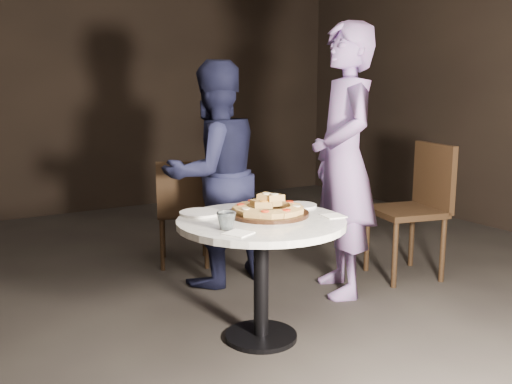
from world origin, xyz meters
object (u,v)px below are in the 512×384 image
at_px(water_glass, 226,221).
at_px(diner_teal, 343,161).
at_px(focaccia_pile, 268,207).
at_px(serving_board, 268,213).
at_px(diner_navy, 214,174).
at_px(chair_far, 183,205).
at_px(chair_right, 418,200).
at_px(table, 261,242).

relative_size(water_glass, diner_teal, 0.05).
height_order(focaccia_pile, diner_teal, diner_teal).
xyz_separation_m(serving_board, focaccia_pile, (0.00, 0.00, 0.04)).
xyz_separation_m(serving_board, diner_navy, (0.13, 0.85, 0.08)).
height_order(chair_far, diner_navy, diner_navy).
xyz_separation_m(water_glass, chair_right, (1.71, 0.40, -0.15)).
bearing_deg(chair_right, diner_teal, -78.36).
relative_size(focaccia_pile, diner_teal, 0.22).
bearing_deg(focaccia_pile, chair_far, 85.63).
distance_m(serving_board, diner_teal, 0.80).
height_order(chair_right, diner_navy, diner_navy).
bearing_deg(diner_teal, chair_right, 109.95).
distance_m(chair_far, diner_navy, 0.50).
relative_size(water_glass, chair_far, 0.12).
relative_size(focaccia_pile, diner_navy, 0.26).
bearing_deg(diner_navy, diner_teal, 130.60).
height_order(serving_board, diner_teal, diner_teal).
bearing_deg(serving_board, table, -144.98).
distance_m(chair_right, diner_navy, 1.40).
distance_m(water_glass, diner_teal, 1.15).
height_order(chair_right, diner_teal, diner_teal).
distance_m(table, focaccia_pile, 0.19).
height_order(water_glass, chair_far, chair_far).
height_order(focaccia_pile, chair_far, chair_far).
bearing_deg(water_glass, serving_board, 24.55).
bearing_deg(water_glass, chair_right, 13.18).
relative_size(chair_far, diner_teal, 0.47).
xyz_separation_m(water_glass, diner_teal, (1.06, 0.42, 0.16)).
bearing_deg(chair_right, diner_navy, -102.24).
relative_size(serving_board, water_glass, 4.59).
xyz_separation_m(table, water_glass, (-0.25, -0.10, 0.16)).
xyz_separation_m(chair_far, diner_teal, (0.63, -0.99, 0.39)).
relative_size(table, diner_navy, 0.73).
height_order(focaccia_pile, diner_navy, diner_navy).
xyz_separation_m(serving_board, chair_right, (1.38, 0.25, -0.12)).
relative_size(chair_far, chair_right, 0.86).
bearing_deg(table, water_glass, -159.16).
xyz_separation_m(serving_board, chair_far, (0.10, 1.26, -0.20)).
distance_m(water_glass, chair_far, 1.50).
bearing_deg(chair_far, serving_board, 109.53).
distance_m(chair_right, diner_teal, 0.72).
height_order(table, water_glass, water_glass).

